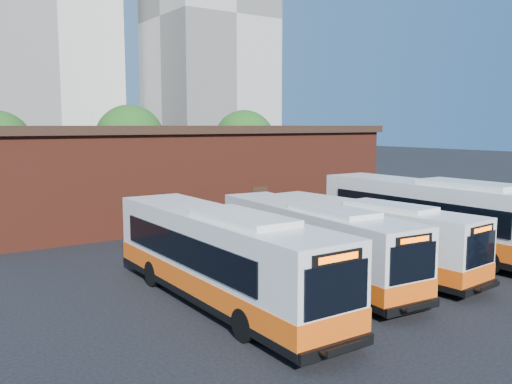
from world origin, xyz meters
TOP-DOWN VIEW (x-y plane):
  - ground at (0.00, 0.00)m, footprint 220.00×220.00m
  - bus_west at (-7.57, 1.31)m, footprint 2.81×12.92m
  - bus_midwest at (-2.76, 1.87)m, footprint 3.35×11.95m
  - bus_mideast at (0.17, 1.73)m, footprint 3.30×11.59m
  - bus_east at (5.37, 1.75)m, footprint 2.98×13.93m
  - depot_building at (0.00, 20.00)m, footprint 28.60×12.60m
  - tree_mid at (2.00, 34.00)m, footprint 6.56×6.56m
  - tree_east at (13.00, 31.00)m, footprint 6.24×6.24m
  - tower_right at (30.00, 68.00)m, footprint 18.00×18.00m

SIDE VIEW (x-z plane):
  - ground at x=0.00m, z-range 0.00..0.00m
  - bus_mideast at x=0.17m, z-range -0.14..2.98m
  - bus_midwest at x=-2.76m, z-range -0.15..3.07m
  - bus_west at x=-7.57m, z-range -0.16..3.35m
  - bus_east at x=5.37m, z-range -0.17..3.61m
  - depot_building at x=0.00m, z-range 0.06..6.46m
  - tree_east at x=13.00m, z-range 0.85..8.81m
  - tree_mid at x=2.00m, z-range 0.90..9.26m
  - tower_right at x=30.00m, z-range -0.26..48.94m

